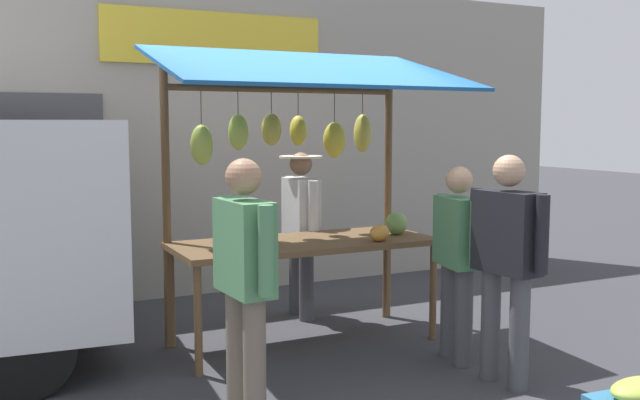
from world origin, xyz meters
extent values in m
plane|color=#38383D|center=(0.00, 0.00, 0.00)|extent=(40.00, 40.00, 0.00)
cube|color=#9E998E|center=(0.00, -2.20, 1.70)|extent=(9.00, 0.25, 3.40)
cube|color=yellow|center=(0.09, -2.06, 2.75)|extent=(2.40, 0.06, 0.56)
cube|color=#47474C|center=(2.22, -2.07, 1.10)|extent=(1.90, 0.04, 2.10)
cube|color=brown|center=(0.00, 0.00, 0.85)|extent=(2.20, 0.90, 0.05)
cylinder|color=brown|center=(1.04, 0.39, 0.41)|extent=(0.06, 0.06, 0.83)
cylinder|color=brown|center=(-1.04, 0.39, 0.41)|extent=(0.06, 0.06, 0.83)
cylinder|color=brown|center=(1.04, -0.39, 0.41)|extent=(0.06, 0.06, 0.83)
cylinder|color=brown|center=(-1.04, -0.39, 0.41)|extent=(0.06, 0.06, 0.83)
cylinder|color=brown|center=(1.06, -0.40, 1.18)|extent=(0.07, 0.07, 2.35)
cylinder|color=brown|center=(-1.06, -0.40, 1.18)|extent=(0.07, 0.07, 2.35)
cylinder|color=brown|center=(0.00, -0.40, 2.15)|extent=(2.12, 0.06, 0.06)
cube|color=#19518C|center=(0.00, 0.15, 2.30)|extent=(2.50, 1.46, 0.39)
cylinder|color=brown|center=(-0.78, -0.39, 2.05)|extent=(0.01, 0.01, 0.21)
ellipsoid|color=gold|center=(-0.78, -0.39, 1.77)|extent=(0.18, 0.21, 0.35)
cylinder|color=brown|center=(-0.46, -0.34, 2.01)|extent=(0.01, 0.01, 0.28)
ellipsoid|color=yellow|center=(-0.46, -0.34, 1.71)|extent=(0.24, 0.20, 0.32)
cylinder|color=brown|center=(-0.13, -0.41, 2.04)|extent=(0.01, 0.01, 0.22)
ellipsoid|color=yellow|center=(-0.13, -0.41, 1.79)|extent=(0.18, 0.21, 0.27)
cylinder|color=brown|center=(0.15, -0.35, 2.05)|extent=(0.01, 0.01, 0.21)
ellipsoid|color=gold|center=(0.15, -0.35, 1.81)|extent=(0.18, 0.14, 0.28)
cylinder|color=brown|center=(0.45, -0.35, 2.04)|extent=(0.01, 0.01, 0.21)
ellipsoid|color=#B2CC4C|center=(0.45, -0.35, 1.78)|extent=(0.21, 0.20, 0.30)
cylinder|color=brown|center=(0.77, -0.36, 2.00)|extent=(0.01, 0.01, 0.30)
ellipsoid|color=#B2CC4C|center=(0.77, -0.36, 1.68)|extent=(0.24, 0.23, 0.33)
sphere|color=#729E4C|center=(-0.86, 0.07, 0.98)|extent=(0.20, 0.20, 0.20)
ellipsoid|color=orange|center=(-0.54, 0.31, 0.95)|extent=(0.26, 0.23, 0.14)
cylinder|color=#4C4C51|center=(-0.32, -0.88, 0.39)|extent=(0.14, 0.14, 0.78)
cylinder|color=#4C4C51|center=(-0.31, -0.62, 0.39)|extent=(0.14, 0.14, 0.78)
cube|color=silver|center=(-0.31, -0.75, 1.06)|extent=(0.24, 0.48, 0.56)
cylinder|color=silver|center=(-0.33, -1.05, 1.08)|extent=(0.09, 0.09, 0.51)
cylinder|color=silver|center=(-0.30, -0.45, 1.08)|extent=(0.09, 0.09, 0.51)
sphere|color=#8C664C|center=(-0.31, -0.75, 1.48)|extent=(0.22, 0.22, 0.22)
cylinder|color=beige|center=(-0.31, -0.75, 1.54)|extent=(0.41, 0.41, 0.02)
cylinder|color=#726656|center=(1.00, 1.44, 0.41)|extent=(0.14, 0.14, 0.82)
cylinder|color=#726656|center=(1.01, 1.17, 0.41)|extent=(0.14, 0.14, 0.82)
cube|color=#518C5B|center=(1.01, 1.30, 1.10)|extent=(0.25, 0.51, 0.58)
cylinder|color=#518C5B|center=(0.99, 1.61, 1.13)|extent=(0.09, 0.09, 0.53)
cylinder|color=#518C5B|center=(1.03, 1.00, 1.13)|extent=(0.09, 0.09, 0.53)
sphere|color=#A87A5B|center=(1.01, 1.30, 1.54)|extent=(0.22, 0.22, 0.22)
cylinder|color=#4C4C51|center=(-0.85, 1.07, 0.38)|extent=(0.14, 0.14, 0.76)
cylinder|color=#4C4C51|center=(-0.89, 0.82, 0.38)|extent=(0.14, 0.14, 0.76)
cube|color=#518C5B|center=(-0.87, 0.95, 1.02)|extent=(0.30, 0.49, 0.54)
cylinder|color=#518C5B|center=(-0.82, 1.23, 1.05)|extent=(0.09, 0.09, 0.49)
cylinder|color=#518C5B|center=(-0.93, 0.66, 1.05)|extent=(0.09, 0.09, 0.49)
sphere|color=tan|center=(-0.87, 0.95, 1.43)|extent=(0.21, 0.21, 0.21)
cylinder|color=#4C4C51|center=(-0.88, 1.65, 0.41)|extent=(0.14, 0.14, 0.81)
cylinder|color=#4C4C51|center=(-0.85, 1.38, 0.41)|extent=(0.14, 0.14, 0.81)
cube|color=black|center=(-0.87, 1.51, 1.10)|extent=(0.27, 0.51, 0.58)
cylinder|color=black|center=(-0.90, 1.82, 1.12)|extent=(0.09, 0.09, 0.53)
cylinder|color=black|center=(-0.83, 1.21, 1.12)|extent=(0.09, 0.09, 0.53)
sphere|color=tan|center=(-0.87, 1.51, 1.53)|extent=(0.22, 0.22, 0.22)
cylinder|color=black|center=(2.21, 0.30, 0.33)|extent=(0.67, 0.23, 0.66)
cylinder|color=black|center=(2.08, -1.36, 0.33)|extent=(0.67, 0.23, 0.66)
camera|label=1|loc=(2.49, 5.40, 1.86)|focal=40.27mm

